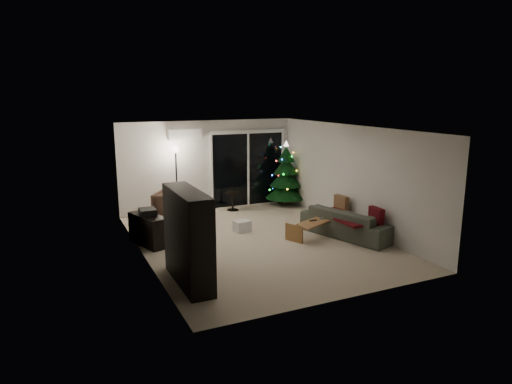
% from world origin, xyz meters
% --- Properties ---
extents(room, '(6.50, 7.51, 2.60)m').
position_xyz_m(room, '(0.46, 1.49, 1.02)').
color(room, beige).
rests_on(room, ground).
extents(bookshelf, '(0.73, 1.69, 1.64)m').
position_xyz_m(bookshelf, '(-2.25, -1.57, 0.82)').
color(bookshelf, black).
rests_on(bookshelf, floor).
extents(media_cabinet, '(0.71, 1.13, 0.66)m').
position_xyz_m(media_cabinet, '(-2.25, 0.77, 0.33)').
color(media_cabinet, black).
rests_on(media_cabinet, floor).
extents(stereo, '(0.34, 0.40, 0.14)m').
position_xyz_m(stereo, '(-2.25, 0.77, 0.73)').
color(stereo, black).
rests_on(stereo, media_cabinet).
extents(armchair, '(1.29, 1.30, 0.86)m').
position_xyz_m(armchair, '(-1.29, 2.08, 0.43)').
color(armchair, '#473329').
rests_on(armchair, floor).
extents(ottoman, '(0.58, 0.58, 0.44)m').
position_xyz_m(ottoman, '(-1.10, 1.53, 0.22)').
color(ottoman, silver).
rests_on(ottoman, floor).
extents(cardboard_box_a, '(0.56, 0.50, 0.32)m').
position_xyz_m(cardboard_box_a, '(-1.58, 0.64, 0.16)').
color(cardboard_box_a, white).
rests_on(cardboard_box_a, floor).
extents(cardboard_box_b, '(0.41, 0.34, 0.26)m').
position_xyz_m(cardboard_box_b, '(-0.03, 0.80, 0.13)').
color(cardboard_box_b, white).
rests_on(cardboard_box_b, floor).
extents(side_table, '(0.45, 0.45, 0.53)m').
position_xyz_m(side_table, '(0.53, 2.77, 0.27)').
color(side_table, black).
rests_on(side_table, floor).
extents(floor_lamp, '(0.29, 0.29, 1.83)m').
position_xyz_m(floor_lamp, '(-1.04, 2.83, 0.91)').
color(floor_lamp, black).
rests_on(floor_lamp, floor).
extents(sofa, '(1.49, 2.37, 0.65)m').
position_xyz_m(sofa, '(2.05, -0.55, 0.32)').
color(sofa, '#2D2F2B').
rests_on(sofa, floor).
extents(sofa_throw, '(0.69, 1.59, 0.05)m').
position_xyz_m(sofa_throw, '(1.95, -0.55, 0.47)').
color(sofa_throw, '#4E0912').
rests_on(sofa_throw, sofa).
extents(cushion_a, '(0.16, 0.43, 0.42)m').
position_xyz_m(cushion_a, '(2.30, 0.10, 0.58)').
color(cushion_a, brown).
rests_on(cushion_a, sofa).
extents(cushion_b, '(0.16, 0.43, 0.42)m').
position_xyz_m(cushion_b, '(2.30, -1.20, 0.58)').
color(cushion_b, '#4E0912').
rests_on(cushion_b, sofa).
extents(coffee_table, '(1.40, 0.97, 0.42)m').
position_xyz_m(coffee_table, '(1.35, -0.38, 0.21)').
color(coffee_table, olive).
rests_on(coffee_table, floor).
extents(remote_a, '(0.17, 0.05, 0.02)m').
position_xyz_m(remote_a, '(1.20, -0.38, 0.43)').
color(remote_a, black).
rests_on(remote_a, coffee_table).
extents(remote_b, '(0.16, 0.09, 0.02)m').
position_xyz_m(remote_b, '(1.45, -0.33, 0.43)').
color(remote_b, slate).
rests_on(remote_b, coffee_table).
extents(christmas_tree, '(1.47, 1.47, 1.90)m').
position_xyz_m(christmas_tree, '(2.19, 2.72, 0.95)').
color(christmas_tree, black).
rests_on(christmas_tree, floor).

